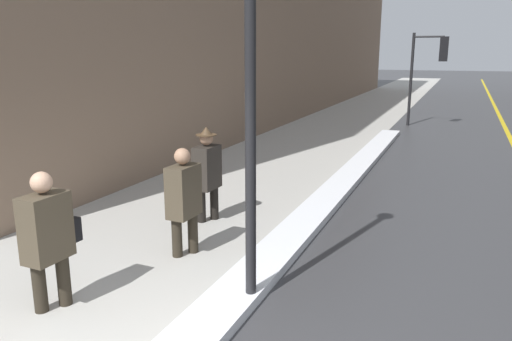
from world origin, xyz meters
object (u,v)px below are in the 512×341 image
Objects in this scene: pedestrian_in_glasses at (184,197)px; traffic_light_near at (432,59)px; lamp_post at (250,50)px; pedestrian_in_fedora at (207,170)px; pedestrian_with_shoulder_bag at (48,235)px.

traffic_light_near is at bearing 173.74° from pedestrian_in_glasses.
lamp_post is 1.34× the size of traffic_light_near.
pedestrian_in_fedora is at bearing -100.45° from traffic_light_near.
pedestrian_in_glasses is at bearing 17.72° from pedestrian_in_fedora.
pedestrian_in_fedora is (-0.39, 1.42, 0.03)m from pedestrian_in_glasses.
lamp_post is 2.59m from pedestrian_in_glasses.
pedestrian_in_fedora reaches higher than pedestrian_in_glasses.
lamp_post is 2.97× the size of pedestrian_with_shoulder_bag.
pedestrian_with_shoulder_bag is at bearing -1.07° from pedestrian_in_fedora.
pedestrian_with_shoulder_bag is 1.97m from pedestrian_in_glasses.
pedestrian_with_shoulder_bag is at bearing -154.09° from lamp_post.
pedestrian_with_shoulder_bag reaches higher than pedestrian_in_glasses.
lamp_post reaches higher than pedestrian_with_shoulder_bag.
pedestrian_in_fedora is (-1.79, 2.34, -1.95)m from lamp_post.
pedestrian_with_shoulder_bag is 1.02× the size of pedestrian_in_glasses.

